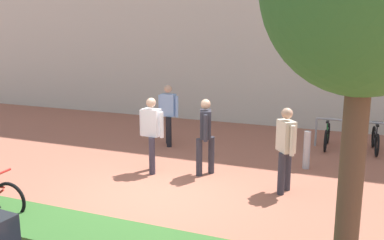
% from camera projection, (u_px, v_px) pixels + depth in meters
% --- Properties ---
extents(ground_plane, '(60.00, 60.00, 0.00)m').
position_uv_depth(ground_plane, '(159.00, 194.00, 8.34)').
color(ground_plane, '#9E5B47').
extents(planter_strip, '(7.00, 1.10, 0.16)m').
position_uv_depth(planter_strip, '(94.00, 237.00, 6.41)').
color(planter_strip, '#336028').
rests_on(planter_strip, ground).
extents(bollard_steel, '(0.16, 0.16, 0.90)m').
position_uv_depth(bollard_steel, '(307.00, 150.00, 9.80)').
color(bollard_steel, '#ADADB2').
rests_on(bollard_steel, ground).
extents(person_shirt_white, '(0.61, 0.45, 1.72)m').
position_uv_depth(person_shirt_white, '(152.00, 130.00, 9.46)').
color(person_shirt_white, '#383342').
rests_on(person_shirt_white, ground).
extents(person_casual_tan, '(0.61, 0.46, 1.72)m').
position_uv_depth(person_casual_tan, '(168.00, 111.00, 11.73)').
color(person_casual_tan, black).
rests_on(person_casual_tan, ground).
extents(person_suited_navy, '(0.37, 0.58, 1.72)m').
position_uv_depth(person_suited_navy, '(205.00, 132.00, 9.27)').
color(person_suited_navy, '#2D2D38').
rests_on(person_suited_navy, ground).
extents(person_shirt_blue, '(0.43, 0.50, 1.72)m').
position_uv_depth(person_shirt_blue, '(286.00, 145.00, 8.22)').
color(person_shirt_blue, '#2D2D38').
rests_on(person_shirt_blue, ground).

